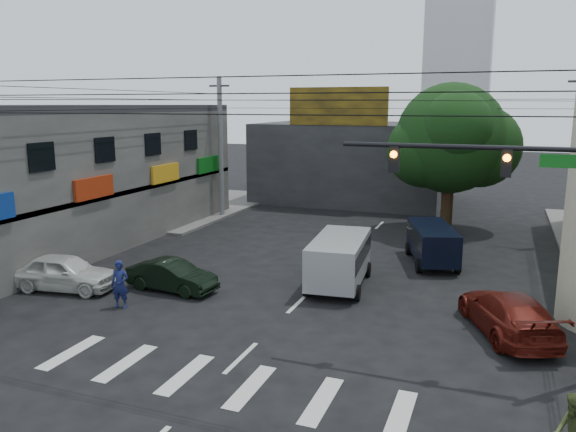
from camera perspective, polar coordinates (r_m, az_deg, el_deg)
The scene contains 15 objects.
ground at distance 19.85m, azimuth -0.99°, elevation -10.73°, with size 160.00×160.00×0.00m, color black.
sidewalk_far_left at distance 43.62m, azimuth -14.25°, elevation 1.23°, with size 16.00×16.00×0.15m, color #514F4C.
building_left at distance 34.16m, azimuth -26.13°, elevation 3.51°, with size 14.00×24.00×7.00m, color #42403D.
building_far at distance 44.64m, azimuth 6.72°, elevation 5.51°, with size 14.00×10.00×6.00m, color #232326.
billboard at distance 39.69m, azimuth 5.08°, elevation 11.05°, with size 7.00×0.30×2.60m, color olive.
street_tree at distance 34.25m, azimuth 16.18°, elevation 7.56°, with size 6.40×6.40×8.70m.
traffic_gantry at distance 16.30m, azimuth 23.94°, elevation 1.08°, with size 7.10×0.35×7.20m.
utility_pole_far_left at distance 37.47m, azimuth -6.86°, elevation 6.87°, with size 0.32×0.32×9.20m, color #59595B.
utility_pole_far_right at distance 33.39m, azimuth 27.16°, elevation 5.17°, with size 0.32×0.32×9.20m, color #59595B.
dark_sedan at distance 23.31m, azimuth -11.70°, elevation -5.96°, with size 3.89×1.67×1.25m, color black.
white_compact at distance 24.64m, azimuth -21.76°, elevation -5.33°, with size 4.55×2.37×1.48m, color beige.
maroon_sedan at distance 20.02m, azimuth 21.44°, elevation -9.16°, with size 3.75×5.33×1.43m, color #51120B.
silver_minivan at distance 23.40m, azimuth 5.23°, elevation -4.68°, with size 2.45×4.94×2.05m, color #9B9FA3, non-canonical shape.
navy_van at distance 27.42m, azimuth 14.43°, elevation -2.86°, with size 3.00×4.84×1.81m, color black, non-canonical shape.
traffic_officer at distance 21.78m, azimuth -16.70°, elevation -6.67°, with size 0.75×0.59×1.81m, color #141A49.
Camera 1 is at (6.88, -17.07, 7.45)m, focal length 35.00 mm.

